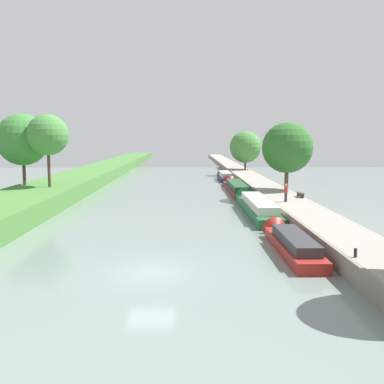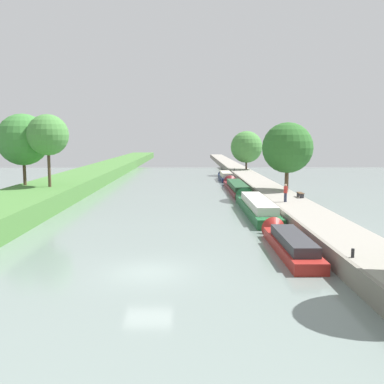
% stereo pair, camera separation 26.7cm
% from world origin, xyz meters
% --- Properties ---
extents(ground_plane, '(160.00, 160.00, 0.00)m').
position_xyz_m(ground_plane, '(0.00, 0.00, 0.00)').
color(ground_plane, slate).
extents(right_towpath, '(3.72, 260.00, 1.10)m').
position_xyz_m(right_towpath, '(11.79, 0.00, 0.55)').
color(right_towpath, gray).
rests_on(right_towpath, ground_plane).
extents(stone_quay, '(0.25, 260.00, 1.15)m').
position_xyz_m(stone_quay, '(9.81, 0.00, 0.58)').
color(stone_quay, gray).
rests_on(stone_quay, ground_plane).
extents(narrowboat_red, '(1.82, 10.26, 1.78)m').
position_xyz_m(narrowboat_red, '(8.37, 4.48, 0.50)').
color(narrowboat_red, maroon).
rests_on(narrowboat_red, ground_plane).
extents(narrowboat_green, '(2.20, 16.12, 2.15)m').
position_xyz_m(narrowboat_green, '(8.42, 18.42, 0.62)').
color(narrowboat_green, '#1E6033').
rests_on(narrowboat_green, ground_plane).
extents(narrowboat_maroon, '(2.14, 17.08, 2.03)m').
position_xyz_m(narrowboat_maroon, '(8.44, 35.54, 0.49)').
color(narrowboat_maroon, maroon).
rests_on(narrowboat_maroon, ground_plane).
extents(narrowboat_navy, '(1.94, 10.53, 2.00)m').
position_xyz_m(narrowboat_navy, '(8.27, 50.15, 0.56)').
color(narrowboat_navy, '#141E42').
rests_on(narrowboat_navy, ground_plane).
extents(tree_rightbank_midnear, '(5.67, 5.67, 7.58)m').
position_xyz_m(tree_rightbank_midnear, '(13.19, 26.82, 5.84)').
color(tree_rightbank_midnear, brown).
rests_on(tree_rightbank_midnear, right_towpath).
extents(tree_rightbank_midfar, '(5.83, 5.83, 7.06)m').
position_xyz_m(tree_rightbank_midfar, '(12.83, 58.61, 5.24)').
color(tree_rightbank_midfar, '#4C3828').
rests_on(tree_rightbank_midfar, right_towpath).
extents(tree_leftbank_downstream, '(4.31, 4.31, 7.64)m').
position_xyz_m(tree_leftbank_downstream, '(-12.63, 24.15, 7.25)').
color(tree_leftbank_downstream, '#4C3828').
rests_on(tree_leftbank_downstream, left_grassy_bank).
extents(tree_leftbank_upstream, '(5.61, 5.61, 7.78)m').
position_xyz_m(tree_leftbank_upstream, '(-15.89, 25.86, 6.75)').
color(tree_leftbank_upstream, '#4C3828').
rests_on(tree_leftbank_upstream, left_grassy_bank).
extents(person_walking, '(0.34, 0.34, 1.66)m').
position_xyz_m(person_walking, '(11.04, 17.60, 1.98)').
color(person_walking, '#282D42').
rests_on(person_walking, right_towpath).
extents(mooring_bollard_near, '(0.16, 0.16, 0.45)m').
position_xyz_m(mooring_bollard_near, '(10.23, -1.16, 1.33)').
color(mooring_bollard_near, black).
rests_on(mooring_bollard_near, right_towpath).
extents(mooring_bollard_far, '(0.16, 0.16, 0.45)m').
position_xyz_m(mooring_bollard_far, '(10.23, 54.99, 1.33)').
color(mooring_bollard_far, black).
rests_on(mooring_bollard_far, right_towpath).
extents(park_bench, '(0.44, 1.50, 0.47)m').
position_xyz_m(park_bench, '(13.20, 20.66, 1.45)').
color(park_bench, '#333338').
rests_on(park_bench, right_towpath).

